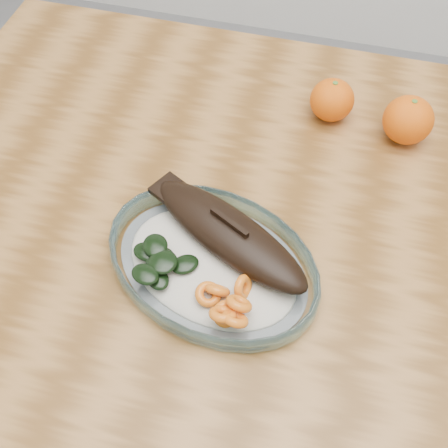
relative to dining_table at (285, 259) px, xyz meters
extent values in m
plane|color=slate|center=(0.00, 0.00, -0.65)|extent=(3.00, 3.00, 0.00)
cube|color=brown|center=(0.00, 0.00, 0.08)|extent=(1.20, 0.80, 0.04)
cylinder|color=brown|center=(-0.54, 0.34, -0.30)|extent=(0.06, 0.06, 0.71)
ellipsoid|color=white|center=(-0.08, -0.10, 0.10)|extent=(0.61, 0.52, 0.01)
torus|color=#84BDCC|center=(-0.08, -0.10, 0.11)|extent=(0.66, 0.66, 0.03)
ellipsoid|color=white|center=(-0.08, -0.10, 0.12)|extent=(0.54, 0.46, 0.02)
ellipsoid|color=black|center=(-0.07, -0.07, 0.15)|extent=(0.25, 0.18, 0.04)
ellipsoid|color=black|center=(-0.07, -0.07, 0.14)|extent=(0.21, 0.15, 0.02)
cube|color=black|center=(-0.17, -0.02, 0.15)|extent=(0.06, 0.06, 0.01)
cube|color=black|center=(-0.07, -0.07, 0.17)|extent=(0.06, 0.03, 0.02)
torus|color=#CE5D0F|center=(-0.07, -0.15, 0.14)|extent=(0.04, 0.03, 0.03)
torus|color=#CE5D0F|center=(-0.05, -0.18, 0.14)|extent=(0.05, 0.05, 0.03)
torus|color=#CE5D0F|center=(-0.08, -0.16, 0.14)|extent=(0.05, 0.05, 0.02)
torus|color=#CE5D0F|center=(-0.04, -0.14, 0.14)|extent=(0.03, 0.04, 0.04)
torus|color=#CE5D0F|center=(-0.03, -0.19, 0.15)|extent=(0.04, 0.03, 0.03)
torus|color=#CE5D0F|center=(-0.05, -0.18, 0.15)|extent=(0.05, 0.04, 0.04)
torus|color=#CE5D0F|center=(-0.03, -0.17, 0.15)|extent=(0.05, 0.04, 0.04)
ellipsoid|color=black|center=(-0.12, -0.12, 0.14)|extent=(0.05, 0.04, 0.01)
ellipsoid|color=black|center=(-0.14, -0.15, 0.14)|extent=(0.04, 0.04, 0.01)
ellipsoid|color=black|center=(-0.17, -0.12, 0.14)|extent=(0.04, 0.03, 0.01)
ellipsoid|color=black|center=(-0.15, -0.12, 0.14)|extent=(0.05, 0.05, 0.01)
ellipsoid|color=black|center=(-0.14, -0.13, 0.15)|extent=(0.05, 0.05, 0.01)
ellipsoid|color=black|center=(-0.16, -0.15, 0.15)|extent=(0.04, 0.04, 0.01)
ellipsoid|color=black|center=(-0.16, -0.11, 0.15)|extent=(0.05, 0.05, 0.01)
sphere|color=#DE4604|center=(0.02, 0.22, 0.13)|extent=(0.07, 0.07, 0.07)
sphere|color=#DE4604|center=(0.14, 0.20, 0.14)|extent=(0.08, 0.08, 0.08)
camera|label=1|loc=(0.03, -0.47, 0.72)|focal=45.00mm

